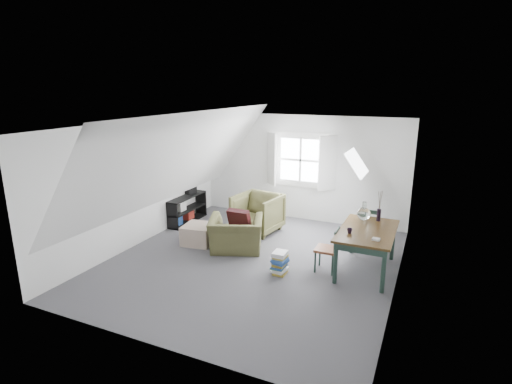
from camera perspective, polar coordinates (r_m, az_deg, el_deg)
The scene contains 24 objects.
floor at distance 7.48m, azimuth -0.48°, elevation -9.88°, with size 5.50×5.50×0.00m, color #4C4B50.
ceiling at distance 6.83m, azimuth -0.52°, elevation 9.55°, with size 5.50×5.50×0.00m, color white.
wall_back at distance 9.55m, azimuth 6.43°, elevation 3.41°, with size 5.00×5.00×0.00m, color silver.
wall_front at distance 4.83m, azimuth -14.43°, elevation -8.55°, with size 5.00×5.00×0.00m, color silver.
wall_left at distance 8.38m, azimuth -16.23°, elevation 1.28°, with size 5.50×5.50×0.00m, color silver.
wall_right at distance 6.46m, azimuth 20.11°, elevation -3.01°, with size 5.50×5.50×0.00m, color silver.
slope_left at distance 7.70m, azimuth -11.08°, elevation 4.43°, with size 5.50×5.50×0.00m, color white.
slope_right at distance 6.45m, azimuth 12.11°, elevation 2.39°, with size 5.50×5.50×0.00m, color white.
dormer_window at distance 9.44m, azimuth 6.32°, elevation 4.51°, with size 1.71×0.35×1.30m.
skylight at distance 7.71m, azimuth 14.20°, elevation 4.04°, with size 0.55×0.75×0.04m, color white.
armchair_near at distance 7.99m, azimuth -2.84°, elevation -8.24°, with size 1.02×0.89×0.66m, color #4E4D28.
armchair_far at distance 8.94m, azimuth 0.21°, elevation -5.64°, with size 0.91×0.94×0.86m, color #4E4D28.
throw_pillow at distance 7.91m, azimuth -2.40°, elevation -4.02°, with size 0.45×0.13×0.45m, color #350E12.
ottoman at distance 8.31m, azimuth -8.16°, elevation -5.98°, with size 0.59×0.59×0.40m, color tan.
dining_table at distance 7.14m, azimuth 15.61°, elevation -5.95°, with size 0.91×1.52×0.76m.
demijohn at distance 7.51m, azimuth 15.15°, elevation -2.95°, with size 0.24×0.24×0.34m.
vase_twigs at distance 7.58m, azimuth 17.13°, elevation -3.06°, with size 0.07×0.08×0.56m.
cup at distance 6.87m, azimuth 13.20°, elevation -5.75°, with size 0.09×0.09×0.09m, color black.
paper_box at distance 6.66m, azimuth 16.77°, elevation -6.48°, with size 0.12×0.08×0.04m, color white.
dining_chair_far at distance 8.15m, azimuth 16.01°, elevation -4.95°, with size 0.41×0.41×0.86m.
dining_chair_near at distance 7.08m, azimuth 10.28°, elevation -7.98°, with size 0.37×0.37×0.79m.
media_shelf at distance 9.61m, azimuth -10.18°, elevation -2.60°, with size 0.41×1.24×0.63m.
electronics_box at distance 9.72m, azimuth -9.33°, elevation 0.31°, with size 0.18×0.26×0.21m, color black.
magazine_stack at distance 6.97m, azimuth 3.43°, elevation -10.06°, with size 0.29×0.35×0.39m.
Camera 1 is at (2.85, -6.17, 3.13)m, focal length 28.00 mm.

